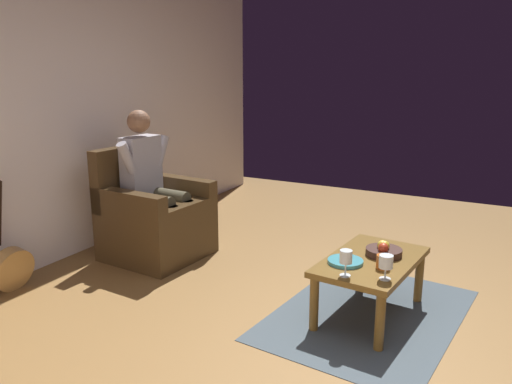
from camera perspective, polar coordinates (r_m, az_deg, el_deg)
name	(u,v)px	position (r m, az deg, el deg)	size (l,w,h in m)	color
ground_plane	(372,334)	(3.53, 12.75, -15.11)	(7.58, 7.58, 0.00)	brown
wall_back	(44,111)	(4.69, -22.42, 8.35)	(6.72, 0.06, 2.64)	white
rug	(368,314)	(3.77, 12.34, -13.06)	(1.60, 1.14, 0.01)	#424E55
armchair	(154,219)	(4.72, -11.27, -2.95)	(0.85, 0.84, 0.99)	#412E18
person_seated	(152,180)	(4.63, -11.45, 1.35)	(0.62, 0.60, 1.31)	#9F9AA1
coffee_table	(371,268)	(3.63, 12.63, -8.19)	(0.95, 0.63, 0.41)	brown
guitar	(10,264)	(4.39, -25.60, -7.18)	(0.34, 0.26, 1.00)	#B38245
wine_glass_near	(346,258)	(3.25, 9.94, -7.26)	(0.08, 0.08, 0.17)	silver
wine_glass_far	(386,263)	(3.26, 14.21, -7.65)	(0.09, 0.09, 0.16)	silver
fruit_bowl	(384,251)	(3.67, 13.98, -6.32)	(0.25, 0.25, 0.11)	#38221B
decorative_dish	(345,261)	(3.49, 9.89, -7.60)	(0.24, 0.24, 0.02)	teal
candle_jar	(383,262)	(3.44, 13.95, -7.53)	(0.09, 0.09, 0.09)	#B05017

